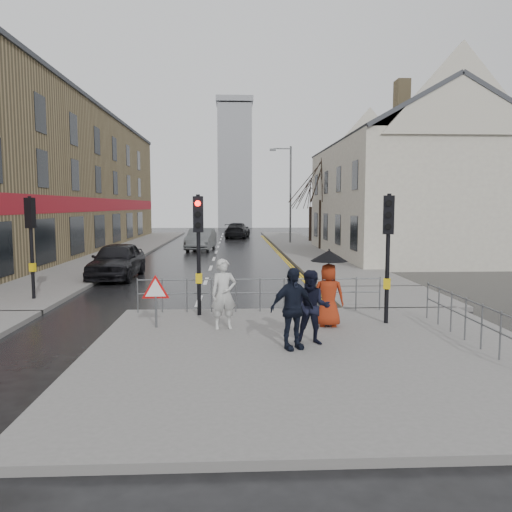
{
  "coord_description": "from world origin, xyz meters",
  "views": [
    {
      "loc": [
        1.16,
        -13.77,
        3.22
      ],
      "look_at": [
        1.93,
        2.78,
        1.55
      ],
      "focal_mm": 35.0,
      "sensor_mm": 36.0,
      "label": 1
    }
  ],
  "objects": [
    {
      "name": "car_mid",
      "position": [
        -1.16,
        22.61,
        0.8
      ],
      "size": [
        2.13,
        4.97,
        1.59
      ],
      "primitive_type": "imported",
      "rotation": [
        0.0,
        0.0,
        -0.1
      ],
      "color": "#505456",
      "rests_on": "ground"
    },
    {
      "name": "tree_near",
      "position": [
        7.5,
        22.0,
        5.14
      ],
      "size": [
        2.4,
        2.4,
        6.58
      ],
      "color": "black",
      "rests_on": "right_pavement"
    },
    {
      "name": "pedestrian_d",
      "position": [
        2.43,
        -3.27,
        1.03
      ],
      "size": [
        1.13,
        0.81,
        1.77
      ],
      "primitive_type": "imported",
      "rotation": [
        0.0,
        0.0,
        0.4
      ],
      "color": "black",
      "rests_on": "near_pavement"
    },
    {
      "name": "street_lamp",
      "position": [
        5.82,
        28.0,
        4.71
      ],
      "size": [
        1.83,
        0.25,
        8.0
      ],
      "color": "#595B5E",
      "rests_on": "right_pavement"
    },
    {
      "name": "guard_railing_front",
      "position": [
        1.95,
        0.6,
        0.86
      ],
      "size": [
        7.14,
        0.04,
        1.0
      ],
      "color": "#595B5E",
      "rests_on": "near_pavement"
    },
    {
      "name": "ground",
      "position": [
        0.0,
        0.0,
        0.0
      ],
      "size": [
        120.0,
        120.0,
        0.0
      ],
      "primitive_type": "plane",
      "color": "black",
      "rests_on": "ground"
    },
    {
      "name": "warning_sign",
      "position": [
        -0.8,
        -1.21,
        1.04
      ],
      "size": [
        0.8,
        0.07,
        1.35
      ],
      "color": "#595B5E",
      "rests_on": "near_pavement"
    },
    {
      "name": "near_pavement",
      "position": [
        3.0,
        -3.5,
        0.07
      ],
      "size": [
        10.0,
        9.0,
        0.14
      ],
      "primitive_type": "cube",
      "color": "#605E5B",
      "rests_on": "ground"
    },
    {
      "name": "left_pavement",
      "position": [
        -6.5,
        23.0,
        0.07
      ],
      "size": [
        4.0,
        44.0,
        0.14
      ],
      "primitive_type": "cube",
      "color": "#605E5B",
      "rests_on": "ground"
    },
    {
      "name": "traffic_signal_near_left",
      "position": [
        0.2,
        0.2,
        2.46
      ],
      "size": [
        0.28,
        0.27,
        3.4
      ],
      "color": "black",
      "rests_on": "near_pavement"
    },
    {
      "name": "guard_railing_side",
      "position": [
        6.5,
        -2.75,
        0.84
      ],
      "size": [
        0.04,
        4.54,
        1.0
      ],
      "color": "#595B5E",
      "rests_on": "near_pavement"
    },
    {
      "name": "building_left_terrace",
      "position": [
        -12.0,
        22.0,
        5.0
      ],
      "size": [
        8.0,
        42.0,
        10.0
      ],
      "primitive_type": "cube",
      "color": "#8A764F",
      "rests_on": "ground"
    },
    {
      "name": "pedestrian_b",
      "position": [
        2.92,
        -2.92,
        0.97
      ],
      "size": [
        0.93,
        0.8,
        1.66
      ],
      "primitive_type": "imported",
      "rotation": [
        0.0,
        0.0,
        -0.23
      ],
      "color": "black",
      "rests_on": "near_pavement"
    },
    {
      "name": "traffic_signal_near_right",
      "position": [
        5.2,
        -1.0,
        2.46
      ],
      "size": [
        0.34,
        0.33,
        3.4
      ],
      "color": "black",
      "rests_on": "near_pavement"
    },
    {
      "name": "building_right_cream",
      "position": [
        12.0,
        18.0,
        4.78
      ],
      "size": [
        9.0,
        16.4,
        10.1
      ],
      "color": "beige",
      "rests_on": "ground"
    },
    {
      "name": "right_pavement",
      "position": [
        6.5,
        25.0,
        0.07
      ],
      "size": [
        4.0,
        40.0,
        0.14
      ],
      "primitive_type": "cube",
      "color": "#605E5B",
      "rests_on": "ground"
    },
    {
      "name": "traffic_signal_far_left",
      "position": [
        -5.5,
        3.0,
        2.46
      ],
      "size": [
        0.34,
        0.33,
        3.4
      ],
      "color": "black",
      "rests_on": "left_pavement"
    },
    {
      "name": "pavement_bridge_right",
      "position": [
        6.5,
        3.0,
        0.07
      ],
      "size": [
        4.0,
        4.2,
        0.14
      ],
      "primitive_type": "cube",
      "color": "#605E5B",
      "rests_on": "ground"
    },
    {
      "name": "car_parked",
      "position": [
        -4.0,
        8.54,
        0.8
      ],
      "size": [
        1.99,
        4.75,
        1.61
      ],
      "primitive_type": "imported",
      "rotation": [
        0.0,
        0.0,
        -0.02
      ],
      "color": "black",
      "rests_on": "ground"
    },
    {
      "name": "tree_far",
      "position": [
        8.0,
        30.0,
        4.42
      ],
      "size": [
        2.4,
        2.4,
        5.64
      ],
      "color": "black",
      "rests_on": "right_pavement"
    },
    {
      "name": "pedestrian_a",
      "position": [
        0.93,
        -1.41,
        1.02
      ],
      "size": [
        0.71,
        0.54,
        1.77
      ],
      "primitive_type": "imported",
      "rotation": [
        0.0,
        0.0,
        0.2
      ],
      "color": "#B7B8B3",
      "rests_on": "near_pavement"
    },
    {
      "name": "pedestrian_with_umbrella",
      "position": [
        3.6,
        -1.3,
        1.24
      ],
      "size": [
        0.96,
        0.96,
        1.97
      ],
      "color": "maroon",
      "rests_on": "near_pavement"
    },
    {
      "name": "car_far",
      "position": [
        1.63,
        36.32,
        0.77
      ],
      "size": [
        2.8,
        5.51,
        1.53
      ],
      "primitive_type": "imported",
      "rotation": [
        0.0,
        0.0,
        3.02
      ],
      "color": "black",
      "rests_on": "ground"
    },
    {
      "name": "church_tower",
      "position": [
        1.5,
        62.0,
        9.0
      ],
      "size": [
        5.0,
        5.0,
        18.0
      ],
      "primitive_type": "cube",
      "color": "gray",
      "rests_on": "ground"
    }
  ]
}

